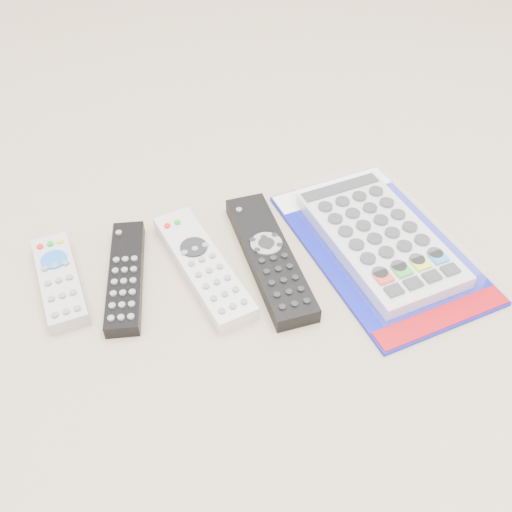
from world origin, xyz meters
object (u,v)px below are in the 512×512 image
object	(u,v)px
remote_silver_dvd	(203,266)
jumbo_remote_packaged	(380,236)
remote_small_grey	(59,280)
remote_large_black	(269,257)
remote_slim_black	(126,276)

from	to	relation	value
remote_silver_dvd	jumbo_remote_packaged	size ratio (longest dim) A/B	0.67
remote_small_grey	remote_silver_dvd	size ratio (longest dim) A/B	0.73
remote_silver_dvd	remote_large_black	xyz separation A→B (m)	(0.09, -0.01, 0.00)
remote_small_grey	remote_large_black	xyz separation A→B (m)	(0.28, -0.04, 0.00)
remote_large_black	jumbo_remote_packaged	world-z (taller)	jumbo_remote_packaged
remote_small_grey	remote_large_black	distance (m)	0.29
remote_large_black	jumbo_remote_packaged	bearing A→B (deg)	-5.35
remote_small_grey	remote_large_black	world-z (taller)	remote_large_black
remote_silver_dvd	jumbo_remote_packaged	bearing A→B (deg)	-16.82
jumbo_remote_packaged	remote_small_grey	bearing A→B (deg)	165.80
remote_slim_black	remote_silver_dvd	world-z (taller)	remote_silver_dvd
remote_small_grey	remote_large_black	size ratio (longest dim) A/B	0.69
remote_slim_black	remote_large_black	distance (m)	0.20
remote_small_grey	remote_slim_black	xyz separation A→B (m)	(0.09, -0.02, -0.00)
remote_small_grey	remote_silver_dvd	distance (m)	0.19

